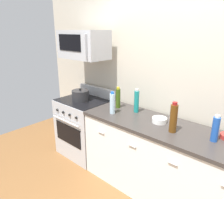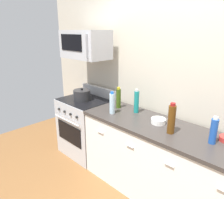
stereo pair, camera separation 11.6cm
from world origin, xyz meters
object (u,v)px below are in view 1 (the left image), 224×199
(bottle_wine_amber, at_px, (174,118))
(stockpot, at_px, (81,95))
(bottle_water_clear, at_px, (112,103))
(range_oven, at_px, (85,126))
(bottle_olive_oil, at_px, (118,98))
(bowl_white_ceramic, at_px, (159,120))
(bottle_soda_blue, at_px, (215,129))
(microwave, at_px, (83,45))
(bottle_sparkling_teal, at_px, (137,101))

(bottle_wine_amber, xyz_separation_m, stockpot, (-1.53, 0.02, -0.07))
(bottle_water_clear, bearing_deg, range_oven, 170.96)
(bottle_water_clear, distance_m, stockpot, 0.71)
(bottle_olive_oil, distance_m, bowl_white_ceramic, 0.70)
(bottle_wine_amber, xyz_separation_m, bowl_white_ceramic, (-0.23, 0.12, -0.13))
(bottle_water_clear, relative_size, stockpot, 1.12)
(bottle_soda_blue, xyz_separation_m, bowl_white_ceramic, (-0.62, 0.03, -0.10))
(microwave, xyz_separation_m, stockpot, (-0.00, -0.10, -0.75))
(microwave, relative_size, bottle_sparkling_teal, 2.36)
(bottle_water_clear, bearing_deg, microwave, 167.44)
(bottle_soda_blue, bearing_deg, bowl_white_ceramic, 177.19)
(microwave, xyz_separation_m, bottle_olive_oil, (0.62, 0.06, -0.69))
(bottle_sparkling_teal, height_order, bowl_white_ceramic, bottle_sparkling_teal)
(range_oven, height_order, stockpot, stockpot)
(microwave, xyz_separation_m, bottle_wine_amber, (1.53, -0.12, -0.67))
(range_oven, xyz_separation_m, bottle_sparkling_teal, (0.91, 0.13, 0.60))
(bottle_wine_amber, bearing_deg, bottle_water_clear, -177.40)
(bowl_white_ceramic, bearing_deg, bottle_olive_oil, 175.05)
(bottle_olive_oil, relative_size, bottle_wine_amber, 0.88)
(range_oven, distance_m, bowl_white_ceramic, 1.39)
(bottle_soda_blue, relative_size, stockpot, 1.05)
(bottle_soda_blue, height_order, stockpot, bottle_soda_blue)
(bottle_soda_blue, xyz_separation_m, bottle_water_clear, (-1.22, -0.13, 0.01))
(bottle_soda_blue, distance_m, stockpot, 1.93)
(bottle_soda_blue, distance_m, bottle_olive_oil, 1.31)
(bottle_soda_blue, height_order, bottle_wine_amber, bottle_wine_amber)
(range_oven, height_order, bottle_water_clear, bottle_water_clear)
(bottle_sparkling_teal, height_order, bottle_wine_amber, bottle_wine_amber)
(stockpot, bearing_deg, bottle_olive_oil, 14.28)
(microwave, distance_m, bowl_white_ceramic, 1.53)
(microwave, distance_m, stockpot, 0.75)
(bottle_sparkling_teal, bearing_deg, bottle_wine_amber, -18.51)
(bottle_sparkling_teal, distance_m, bottle_water_clear, 0.32)
(bottle_wine_amber, bearing_deg, bottle_olive_oil, 168.97)
(microwave, distance_m, bottle_wine_amber, 1.68)
(bottle_wine_amber, distance_m, bowl_white_ceramic, 0.29)
(bowl_white_ceramic, xyz_separation_m, stockpot, (-1.31, -0.10, 0.05))
(range_oven, distance_m, bottle_olive_oil, 0.86)
(bottle_water_clear, xyz_separation_m, stockpot, (-0.71, 0.06, -0.05))
(bottle_wine_amber, height_order, bowl_white_ceramic, bottle_wine_amber)
(range_oven, xyz_separation_m, bottle_wine_amber, (1.53, -0.07, 0.61))
(bottle_water_clear, distance_m, bottle_olive_oil, 0.23)
(bottle_olive_oil, bearing_deg, stockpot, -165.72)
(range_oven, relative_size, bottle_water_clear, 3.70)
(range_oven, bearing_deg, bowl_white_ceramic, 1.93)
(bottle_sparkling_teal, relative_size, bottle_olive_oil, 1.08)
(bowl_white_ceramic, distance_m, stockpot, 1.31)
(bottle_soda_blue, bearing_deg, bottle_water_clear, -174.10)
(stockpot, bearing_deg, bottle_wine_amber, -0.80)
(bottle_sparkling_teal, distance_m, bottle_soda_blue, 1.03)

